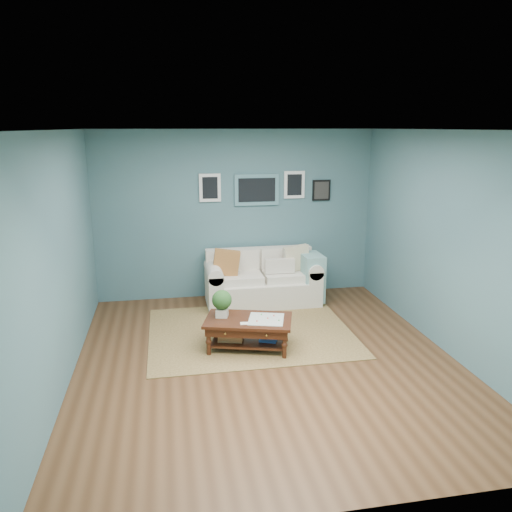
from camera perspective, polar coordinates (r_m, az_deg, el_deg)
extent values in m
plane|color=brown|center=(6.15, 1.24, -11.81)|extent=(5.00, 5.00, 0.00)
plane|color=white|center=(5.51, 1.40, 14.23)|extent=(5.00, 5.00, 0.00)
cube|color=#41636E|center=(8.09, -2.28, 4.72)|extent=(4.50, 0.02, 2.70)
cube|color=#41636E|center=(3.40, 9.99, -9.66)|extent=(4.50, 0.02, 2.70)
cube|color=#41636E|center=(5.68, -21.50, -0.55)|extent=(0.02, 5.00, 2.70)
cube|color=#41636E|center=(6.51, 21.10, 1.32)|extent=(0.02, 5.00, 2.70)
cube|color=slate|center=(8.06, 0.08, 7.57)|extent=(0.72, 0.03, 0.50)
cube|color=black|center=(8.05, 0.11, 7.55)|extent=(0.60, 0.01, 0.38)
cube|color=white|center=(7.96, -5.28, 7.78)|extent=(0.34, 0.03, 0.44)
cube|color=white|center=(8.19, 4.40, 8.13)|extent=(0.34, 0.03, 0.44)
cube|color=black|center=(8.33, 7.47, 7.46)|extent=(0.30, 0.03, 0.34)
cube|color=brown|center=(6.91, -0.66, -8.68)|extent=(2.73, 2.18, 0.01)
cube|color=#ECE6CD|center=(7.94, 0.72, -4.07)|extent=(1.31, 0.81, 0.39)
cube|color=#ECE6CD|center=(8.12, 0.30, -0.58)|extent=(1.72, 0.20, 0.44)
cube|color=#ECE6CD|center=(7.81, -4.83, -3.74)|extent=(0.22, 0.81, 0.57)
cube|color=#ECE6CD|center=(8.09, 6.07, -3.11)|extent=(0.22, 0.81, 0.57)
cylinder|color=#ECE6CD|center=(7.73, -4.87, -1.72)|extent=(0.24, 0.81, 0.24)
cylinder|color=#ECE6CD|center=(8.01, 6.12, -1.16)|extent=(0.24, 0.81, 0.24)
cube|color=#ECE6CD|center=(7.76, -1.75, -2.56)|extent=(0.67, 0.52, 0.12)
cube|color=#ECE6CD|center=(7.89, 3.31, -2.29)|extent=(0.67, 0.52, 0.12)
cube|color=#ECE6CD|center=(7.94, -2.04, -0.46)|extent=(0.67, 0.11, 0.33)
cube|color=#ECE6CD|center=(8.07, 2.90, -0.22)|extent=(0.67, 0.11, 0.33)
cube|color=#B05F2A|center=(7.66, -3.42, -0.74)|extent=(0.45, 0.16, 0.44)
cube|color=beige|center=(7.93, 4.64, -0.23)|extent=(0.44, 0.17, 0.43)
cube|color=beige|center=(7.78, 2.73, -1.13)|extent=(0.46, 0.11, 0.22)
cube|color=#75A3A2|center=(7.95, 6.32, -2.40)|extent=(0.31, 0.51, 0.74)
cube|color=black|center=(6.29, -0.87, -7.34)|extent=(1.20, 0.90, 0.04)
cube|color=black|center=(6.32, -0.87, -7.94)|extent=(1.12, 0.81, 0.11)
cube|color=black|center=(6.40, -0.86, -9.70)|extent=(1.01, 0.70, 0.02)
sphere|color=gold|center=(6.09, -3.55, -8.87)|extent=(0.03, 0.03, 0.03)
sphere|color=gold|center=(6.03, 1.21, -9.07)|extent=(0.03, 0.03, 0.03)
cylinder|color=black|center=(6.22, -5.45, -9.70)|extent=(0.05, 0.05, 0.37)
cylinder|color=black|center=(6.12, 3.27, -10.08)|extent=(0.05, 0.05, 0.37)
cylinder|color=black|center=(6.65, -4.65, -8.01)|extent=(0.05, 0.05, 0.37)
cylinder|color=black|center=(6.56, 3.46, -8.33)|extent=(0.05, 0.05, 0.37)
cube|color=silver|center=(6.35, -3.90, -6.47)|extent=(0.18, 0.18, 0.11)
sphere|color=#1C451A|center=(6.29, -3.92, -5.02)|extent=(0.25, 0.25, 0.25)
cube|color=white|center=(6.26, 1.17, -7.23)|extent=(0.53, 0.53, 0.01)
cube|color=#A46C45|center=(6.39, -2.88, -8.79)|extent=(0.35, 0.29, 0.18)
cube|color=navy|center=(6.37, 1.42, -9.22)|extent=(0.25, 0.21, 0.10)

